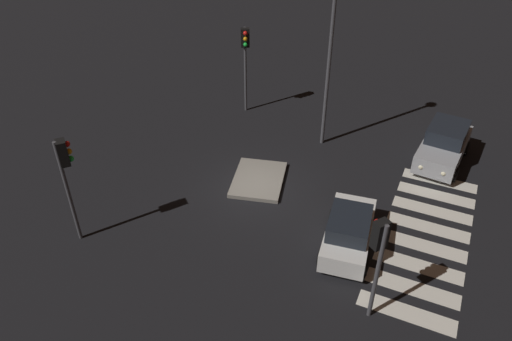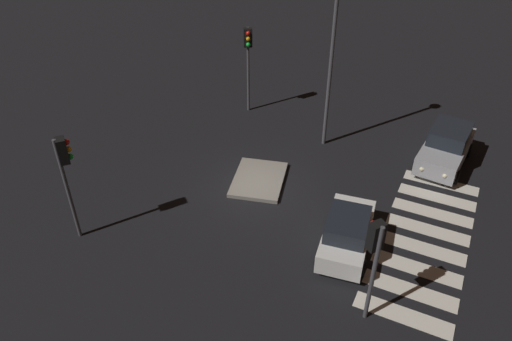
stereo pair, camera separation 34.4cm
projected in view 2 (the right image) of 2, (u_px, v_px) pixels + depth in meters
ground_plane at (256, 189)px, 21.31m from camera, size 80.00×80.00×0.00m
traffic_island at (259, 179)px, 21.74m from camera, size 3.39×2.85×0.18m
car_silver at (446, 147)px, 22.48m from camera, size 4.37×2.32×1.84m
car_white at (347, 232)px, 17.81m from camera, size 3.94×2.16×1.65m
traffic_light_north at (248, 50)px, 25.20m from camera, size 0.53×0.54×4.74m
traffic_light_south at (375, 248)px, 14.13m from camera, size 0.54×0.53×3.87m
traffic_light_west at (65, 165)px, 17.01m from camera, size 0.53×0.54×4.37m
street_lamp at (334, 30)px, 21.10m from camera, size 0.56×0.56×8.68m
crosswalk_near at (425, 239)px, 18.70m from camera, size 8.75×3.20×0.02m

